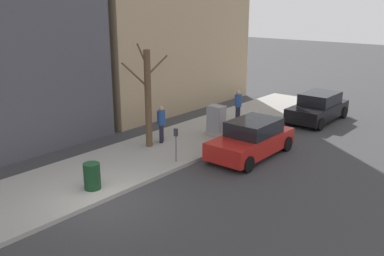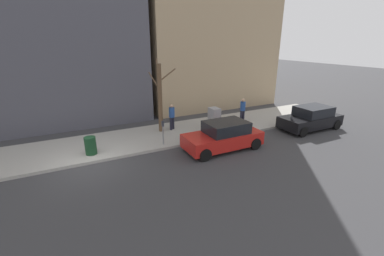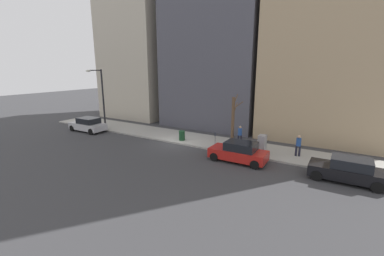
{
  "view_description": "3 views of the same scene",
  "coord_description": "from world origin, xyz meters",
  "px_view_note": "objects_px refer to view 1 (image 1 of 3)",
  "views": [
    {
      "loc": [
        -10.11,
        7.8,
        6.18
      ],
      "look_at": [
        0.48,
        -4.91,
        1.28
      ],
      "focal_mm": 40.0,
      "sensor_mm": 36.0,
      "label": 1
    },
    {
      "loc": [
        -11.95,
        0.58,
        5.58
      ],
      "look_at": [
        -0.1,
        -5.38,
        1.04
      ],
      "focal_mm": 24.0,
      "sensor_mm": 36.0,
      "label": 2
    },
    {
      "loc": [
        -18.5,
        -13.1,
        6.84
      ],
      "look_at": [
        0.29,
        -1.69,
        1.64
      ],
      "focal_mm": 24.0,
      "sensor_mm": 36.0,
      "label": 3
    }
  ],
  "objects_px": {
    "utility_box": "(216,121)",
    "bare_tree": "(148,97)",
    "pedestrian_near_meter": "(238,104)",
    "pedestrian_midblock": "(161,122)",
    "parked_car_black": "(318,108)",
    "parking_meter": "(176,141)",
    "trash_bin": "(92,176)",
    "parked_car_red": "(252,139)"
  },
  "relations": [
    {
      "from": "utility_box",
      "to": "bare_tree",
      "type": "bearing_deg",
      "value": 66.83
    },
    {
      "from": "pedestrian_near_meter",
      "to": "pedestrian_midblock",
      "type": "height_order",
      "value": "same"
    },
    {
      "from": "parked_car_black",
      "to": "parking_meter",
      "type": "height_order",
      "value": "parked_car_black"
    },
    {
      "from": "parking_meter",
      "to": "bare_tree",
      "type": "bearing_deg",
      "value": -17.18
    },
    {
      "from": "parking_meter",
      "to": "utility_box",
      "type": "distance_m",
      "value": 3.86
    },
    {
      "from": "trash_bin",
      "to": "pedestrian_near_meter",
      "type": "relative_size",
      "value": 0.54
    },
    {
      "from": "utility_box",
      "to": "pedestrian_midblock",
      "type": "relative_size",
      "value": 0.86
    },
    {
      "from": "parked_car_black",
      "to": "utility_box",
      "type": "bearing_deg",
      "value": 68.66
    },
    {
      "from": "parking_meter",
      "to": "trash_bin",
      "type": "xyz_separation_m",
      "value": [
        0.45,
        3.69,
        -0.38
      ]
    },
    {
      "from": "pedestrian_near_meter",
      "to": "parked_car_red",
      "type": "bearing_deg",
      "value": -150.43
    },
    {
      "from": "parked_car_red",
      "to": "utility_box",
      "type": "relative_size",
      "value": 2.94
    },
    {
      "from": "parked_car_black",
      "to": "pedestrian_midblock",
      "type": "xyz_separation_m",
      "value": [
        3.63,
        8.34,
        0.35
      ]
    },
    {
      "from": "bare_tree",
      "to": "parked_car_red",
      "type": "bearing_deg",
      "value": -151.35
    },
    {
      "from": "pedestrian_midblock",
      "to": "utility_box",
      "type": "bearing_deg",
      "value": -62.87
    },
    {
      "from": "pedestrian_near_meter",
      "to": "parking_meter",
      "type": "bearing_deg",
      "value": -178.73
    },
    {
      "from": "parked_car_black",
      "to": "utility_box",
      "type": "height_order",
      "value": "utility_box"
    },
    {
      "from": "pedestrian_midblock",
      "to": "parked_car_black",
      "type": "bearing_deg",
      "value": -58.26
    },
    {
      "from": "parked_car_black",
      "to": "pedestrian_midblock",
      "type": "height_order",
      "value": "pedestrian_midblock"
    },
    {
      "from": "parked_car_red",
      "to": "pedestrian_midblock",
      "type": "height_order",
      "value": "pedestrian_midblock"
    },
    {
      "from": "parking_meter",
      "to": "pedestrian_midblock",
      "type": "relative_size",
      "value": 0.81
    },
    {
      "from": "parked_car_black",
      "to": "bare_tree",
      "type": "bearing_deg",
      "value": 68.12
    },
    {
      "from": "parked_car_red",
      "to": "trash_bin",
      "type": "height_order",
      "value": "parked_car_red"
    },
    {
      "from": "parked_car_black",
      "to": "pedestrian_near_meter",
      "type": "relative_size",
      "value": 2.53
    },
    {
      "from": "utility_box",
      "to": "trash_bin",
      "type": "height_order",
      "value": "utility_box"
    },
    {
      "from": "parked_car_black",
      "to": "utility_box",
      "type": "xyz_separation_m",
      "value": [
        2.36,
        5.97,
        0.11
      ]
    },
    {
      "from": "trash_bin",
      "to": "bare_tree",
      "type": "bearing_deg",
      "value": -68.43
    },
    {
      "from": "parked_car_black",
      "to": "bare_tree",
      "type": "xyz_separation_m",
      "value": [
        3.68,
        9.06,
        1.59
      ]
    },
    {
      "from": "parking_meter",
      "to": "trash_bin",
      "type": "bearing_deg",
      "value": 83.05
    },
    {
      "from": "parked_car_red",
      "to": "bare_tree",
      "type": "distance_m",
      "value": 4.69
    },
    {
      "from": "trash_bin",
      "to": "parking_meter",
      "type": "bearing_deg",
      "value": -96.95
    },
    {
      "from": "parking_meter",
      "to": "utility_box",
      "type": "height_order",
      "value": "utility_box"
    },
    {
      "from": "trash_bin",
      "to": "pedestrian_near_meter",
      "type": "distance_m",
      "value": 10.15
    },
    {
      "from": "parked_car_red",
      "to": "pedestrian_midblock",
      "type": "distance_m",
      "value": 4.08
    },
    {
      "from": "bare_tree",
      "to": "pedestrian_midblock",
      "type": "bearing_deg",
      "value": -94.59
    },
    {
      "from": "parked_car_black",
      "to": "parking_meter",
      "type": "xyz_separation_m",
      "value": [
        1.51,
        9.73,
        0.24
      ]
    },
    {
      "from": "parked_car_black",
      "to": "pedestrian_near_meter",
      "type": "height_order",
      "value": "pedestrian_near_meter"
    },
    {
      "from": "parked_car_black",
      "to": "pedestrian_midblock",
      "type": "distance_m",
      "value": 9.1
    },
    {
      "from": "pedestrian_midblock",
      "to": "trash_bin",
      "type": "bearing_deg",
      "value": 163.37
    },
    {
      "from": "trash_bin",
      "to": "pedestrian_midblock",
      "type": "relative_size",
      "value": 0.54
    },
    {
      "from": "parked_car_red",
      "to": "utility_box",
      "type": "height_order",
      "value": "utility_box"
    },
    {
      "from": "parked_car_red",
      "to": "trash_bin",
      "type": "xyz_separation_m",
      "value": [
        2.15,
        6.48,
        -0.14
      ]
    },
    {
      "from": "parking_meter",
      "to": "trash_bin",
      "type": "relative_size",
      "value": 1.5
    }
  ]
}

